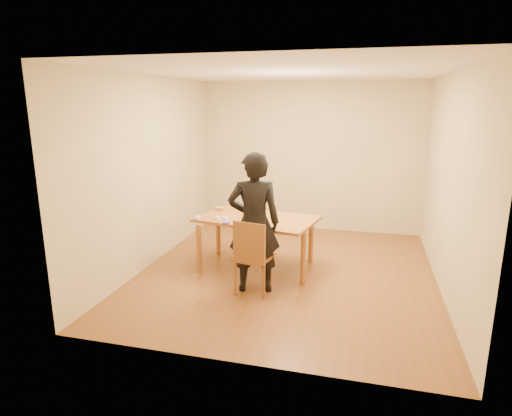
% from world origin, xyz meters
% --- Properties ---
extents(room_shell, '(4.00, 4.50, 2.70)m').
position_xyz_m(room_shell, '(0.00, 0.34, 1.35)').
color(room_shell, brown).
rests_on(room_shell, ground).
extents(dining_table, '(1.76, 1.25, 0.04)m').
position_xyz_m(dining_table, '(-0.45, 0.05, 0.73)').
color(dining_table, brown).
rests_on(dining_table, floor).
extents(dining_chair, '(0.50, 0.50, 0.04)m').
position_xyz_m(dining_chair, '(-0.30, -0.72, 0.45)').
color(dining_chair, brown).
rests_on(dining_chair, floor).
extents(cake_plate, '(0.32, 0.32, 0.02)m').
position_xyz_m(cake_plate, '(-0.49, 0.07, 0.76)').
color(cake_plate, red).
rests_on(cake_plate, dining_table).
extents(cake, '(0.24, 0.24, 0.08)m').
position_xyz_m(cake, '(-0.49, 0.07, 0.81)').
color(cake, white).
rests_on(cake, cake_plate).
extents(frosting_dome, '(0.23, 0.23, 0.03)m').
position_xyz_m(frosting_dome, '(-0.49, 0.07, 0.86)').
color(frosting_dome, white).
rests_on(frosting_dome, cake).
extents(frosting_tub, '(0.10, 0.10, 0.08)m').
position_xyz_m(frosting_tub, '(-0.41, -0.34, 0.79)').
color(frosting_tub, white).
rests_on(frosting_tub, dining_table).
extents(frosting_lid, '(0.10, 0.10, 0.01)m').
position_xyz_m(frosting_lid, '(-0.78, -0.32, 0.75)').
color(frosting_lid, '#241CB8').
rests_on(frosting_lid, dining_table).
extents(frosting_dollop, '(0.04, 0.04, 0.02)m').
position_xyz_m(frosting_dollop, '(-0.78, -0.32, 0.77)').
color(frosting_dollop, white).
rests_on(frosting_dollop, frosting_lid).
extents(ramekin_green, '(0.09, 0.09, 0.04)m').
position_xyz_m(ramekin_green, '(-0.95, -0.18, 0.77)').
color(ramekin_green, white).
rests_on(ramekin_green, dining_table).
extents(ramekin_yellow, '(0.08, 0.08, 0.04)m').
position_xyz_m(ramekin_yellow, '(-0.85, -0.14, 0.77)').
color(ramekin_yellow, white).
rests_on(ramekin_yellow, dining_table).
extents(ramekin_multi, '(0.08, 0.08, 0.04)m').
position_xyz_m(ramekin_multi, '(-1.22, -0.24, 0.77)').
color(ramekin_multi, white).
rests_on(ramekin_multi, dining_table).
extents(candy_box_pink, '(0.13, 0.08, 0.02)m').
position_xyz_m(candy_box_pink, '(-1.10, 0.34, 0.76)').
color(candy_box_pink, '#E33586').
rests_on(candy_box_pink, dining_table).
extents(candy_box_green, '(0.14, 0.08, 0.02)m').
position_xyz_m(candy_box_green, '(-1.11, 0.34, 0.78)').
color(candy_box_green, '#4AAE20').
rests_on(candy_box_green, candy_box_pink).
extents(spatula, '(0.17, 0.02, 0.01)m').
position_xyz_m(spatula, '(-0.55, -0.41, 0.75)').
color(spatula, black).
rests_on(spatula, dining_table).
extents(person, '(0.73, 0.58, 1.76)m').
position_xyz_m(person, '(-0.30, -0.68, 0.88)').
color(person, black).
rests_on(person, floor).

